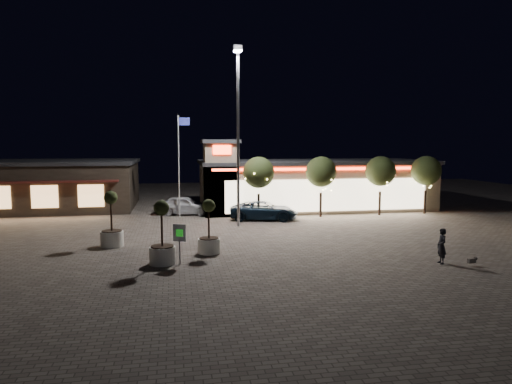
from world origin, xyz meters
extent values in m
plane|color=#695E55|center=(0.00, 0.00, 0.00)|extent=(90.00, 90.00, 0.00)
cube|color=gray|center=(10.00, 16.00, 2.00)|extent=(20.00, 8.00, 4.00)
cube|color=#262628|center=(10.00, 16.00, 4.15)|extent=(20.40, 8.40, 0.30)
cube|color=beige|center=(10.00, 11.95, 1.60)|extent=(17.00, 0.12, 2.60)
cube|color=#FF3214|center=(10.00, 11.92, 3.75)|extent=(19.00, 0.10, 0.18)
cube|color=gray|center=(1.30, 13.30, 2.90)|extent=(2.60, 2.60, 5.80)
cube|color=#262628|center=(1.30, 13.30, 5.95)|extent=(3.00, 3.00, 0.30)
cube|color=#FF3214|center=(1.30, 11.95, 5.30)|extent=(1.40, 0.10, 0.70)
cube|color=#382D23|center=(-14.00, 20.00, 2.00)|extent=(16.00, 10.00, 4.00)
cube|color=#262628|center=(-14.00, 20.00, 4.15)|extent=(16.40, 10.40, 0.30)
cube|color=#591E19|center=(-14.00, 14.60, 2.80)|extent=(14.40, 0.80, 0.15)
cube|color=#FFBC72|center=(-12.50, 14.95, 1.60)|extent=(2.00, 0.12, 1.80)
cube|color=#FFBC72|center=(-9.00, 14.95, 1.60)|extent=(2.00, 0.12, 1.80)
cylinder|color=gray|center=(2.00, 8.00, 6.00)|extent=(0.20, 0.20, 12.00)
cube|color=gray|center=(2.00, 8.00, 12.20)|extent=(0.60, 0.40, 0.35)
cube|color=white|center=(2.00, 8.00, 12.00)|extent=(0.45, 0.30, 0.08)
cylinder|color=white|center=(-2.00, 13.00, 4.00)|extent=(0.10, 0.10, 8.00)
cube|color=navy|center=(-1.55, 13.00, 7.50)|extent=(0.90, 0.04, 0.60)
cylinder|color=#332319|center=(4.00, 11.00, 0.96)|extent=(0.20, 0.20, 1.92)
sphere|color=#2D3819|center=(4.00, 11.00, 3.58)|extent=(2.42, 2.42, 2.42)
cylinder|color=#332319|center=(9.00, 11.00, 0.96)|extent=(0.20, 0.20, 1.92)
sphere|color=#2D3819|center=(9.00, 11.00, 3.58)|extent=(2.42, 2.42, 2.42)
cylinder|color=#332319|center=(14.00, 11.00, 0.96)|extent=(0.20, 0.20, 1.92)
sphere|color=#2D3819|center=(14.00, 11.00, 3.58)|extent=(2.42, 2.42, 2.42)
cylinder|color=#332319|center=(18.00, 11.00, 0.96)|extent=(0.20, 0.20, 1.92)
sphere|color=#2D3819|center=(18.00, 11.00, 3.58)|extent=(2.42, 2.42, 2.42)
imported|color=black|center=(4.31, 10.40, 0.71)|extent=(5.53, 3.45, 1.43)
imported|color=silver|center=(-1.57, 14.00, 0.77)|extent=(4.81, 2.73, 1.54)
imported|color=black|center=(10.22, -3.70, 0.86)|extent=(0.48, 0.67, 1.72)
cube|color=#59514C|center=(11.39, -4.35, 0.25)|extent=(0.42, 0.22, 0.21)
sphere|color=#59514C|center=(11.62, -4.31, 0.34)|extent=(0.19, 0.19, 0.19)
cylinder|color=silver|center=(-5.90, 3.04, 0.43)|extent=(1.28, 1.28, 0.85)
cylinder|color=black|center=(-5.90, 3.04, 0.87)|extent=(1.11, 1.11, 0.06)
cylinder|color=#332319|center=(-5.90, 3.04, 1.86)|extent=(0.11, 0.11, 1.92)
sphere|color=#2D3819|center=(-5.90, 3.04, 2.77)|extent=(0.75, 0.75, 0.75)
cylinder|color=silver|center=(-3.02, -1.36, 0.42)|extent=(1.26, 1.26, 0.84)
cylinder|color=black|center=(-3.02, -1.36, 0.86)|extent=(1.09, 1.09, 0.06)
cylinder|color=#332319|center=(-3.02, -1.36, 1.83)|extent=(0.10, 0.10, 1.89)
sphere|color=#2D3819|center=(-3.02, -1.36, 2.72)|extent=(0.73, 0.73, 0.73)
cylinder|color=silver|center=(-0.64, 0.43, 0.39)|extent=(1.17, 1.17, 0.78)
cylinder|color=black|center=(-0.64, 0.43, 0.80)|extent=(1.01, 1.01, 0.06)
cylinder|color=#332319|center=(-0.64, 0.43, 1.70)|extent=(0.10, 0.10, 1.75)
sphere|color=#2D3819|center=(-0.64, 0.43, 2.53)|extent=(0.68, 0.68, 0.68)
cylinder|color=gray|center=(-2.20, -1.54, 0.59)|extent=(0.08, 0.08, 1.18)
cube|color=white|center=(-2.20, -1.54, 1.52)|extent=(0.61, 0.30, 0.84)
cube|color=#168717|center=(-2.20, -1.58, 1.52)|extent=(0.33, 0.15, 0.34)
camera|label=1|loc=(-2.41, -23.28, 5.74)|focal=32.00mm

